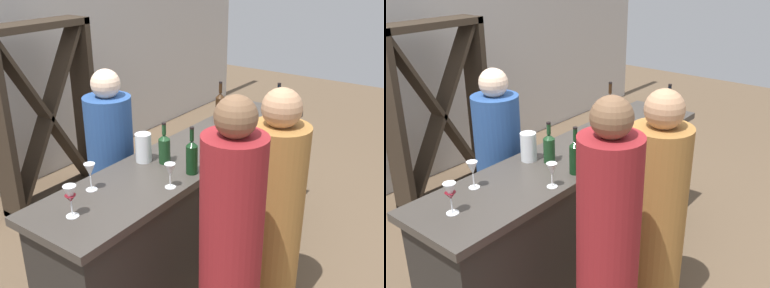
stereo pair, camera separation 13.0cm
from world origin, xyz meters
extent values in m
plane|color=brown|center=(0.00, 0.00, 0.00)|extent=(12.00, 12.00, 0.00)
cube|color=#2A2723|center=(0.00, 0.00, 0.45)|extent=(2.42, 0.49, 0.90)
cube|color=#3D3833|center=(0.00, 0.00, 0.92)|extent=(2.50, 0.57, 0.05)
cube|color=#33281E|center=(-0.40, 1.65, 0.84)|extent=(0.06, 0.28, 1.68)
cube|color=#33281E|center=(0.51, 1.65, 0.84)|extent=(0.06, 0.28, 1.68)
cube|color=#33281E|center=(0.05, 1.65, 1.65)|extent=(0.97, 0.28, 0.06)
cube|color=#33281E|center=(0.05, 1.65, 0.03)|extent=(0.97, 0.28, 0.06)
cube|color=#33281E|center=(0.05, 1.65, 0.84)|extent=(0.88, 0.20, 1.57)
cube|color=#33281E|center=(0.05, 1.65, 0.84)|extent=(0.88, 0.20, 1.57)
cylinder|color=black|center=(-0.28, -0.20, 1.04)|extent=(0.07, 0.07, 0.18)
cone|color=black|center=(-0.28, -0.20, 1.14)|extent=(0.07, 0.07, 0.03)
cylinder|color=black|center=(-0.28, -0.20, 1.20)|extent=(0.03, 0.03, 0.08)
cylinder|color=black|center=(-0.28, -0.20, 1.24)|extent=(0.03, 0.03, 0.01)
cylinder|color=#193D1E|center=(-0.26, 0.03, 1.03)|extent=(0.08, 0.08, 0.16)
cone|color=#193D1E|center=(-0.26, 0.03, 1.12)|extent=(0.08, 0.08, 0.03)
cylinder|color=#193D1E|center=(-0.26, 0.03, 1.17)|extent=(0.03, 0.03, 0.07)
cylinder|color=black|center=(-0.26, 0.03, 1.21)|extent=(0.03, 0.03, 0.01)
cylinder|color=#331E0F|center=(0.63, 0.17, 1.04)|extent=(0.07, 0.07, 0.19)
cone|color=#331E0F|center=(0.63, 0.17, 1.16)|extent=(0.07, 0.07, 0.04)
cylinder|color=#331E0F|center=(0.63, 0.17, 1.21)|extent=(0.03, 0.03, 0.08)
cylinder|color=black|center=(0.63, 0.17, 1.26)|extent=(0.03, 0.03, 0.01)
cylinder|color=black|center=(0.98, -0.17, 1.03)|extent=(0.08, 0.08, 0.17)
cone|color=black|center=(0.98, -0.17, 1.13)|extent=(0.08, 0.08, 0.03)
cylinder|color=black|center=(0.98, -0.17, 1.19)|extent=(0.03, 0.03, 0.07)
cylinder|color=black|center=(0.98, -0.17, 1.23)|extent=(0.03, 0.03, 0.01)
cylinder|color=white|center=(-0.50, -0.20, 0.95)|extent=(0.06, 0.06, 0.00)
cylinder|color=white|center=(-0.50, -0.20, 0.98)|extent=(0.01, 0.01, 0.07)
cone|color=white|center=(-0.50, -0.20, 1.06)|extent=(0.06, 0.06, 0.08)
cylinder|color=white|center=(-1.04, 0.01, 0.95)|extent=(0.07, 0.07, 0.00)
cylinder|color=white|center=(-1.04, 0.01, 0.99)|extent=(0.01, 0.01, 0.08)
cone|color=white|center=(-1.04, 0.01, 1.08)|extent=(0.07, 0.07, 0.09)
cone|color=maroon|center=(-1.04, 0.01, 1.05)|extent=(0.06, 0.06, 0.04)
cylinder|color=white|center=(-0.79, 0.14, 0.95)|extent=(0.06, 0.06, 0.00)
cylinder|color=white|center=(-0.79, 0.14, 0.99)|extent=(0.01, 0.01, 0.08)
cone|color=white|center=(-0.79, 0.14, 1.07)|extent=(0.06, 0.06, 0.08)
cylinder|color=silver|center=(-0.32, 0.16, 1.04)|extent=(0.10, 0.10, 0.19)
cylinder|color=#9E6B33|center=(-0.10, -0.68, 0.65)|extent=(0.39, 0.39, 1.30)
sphere|color=tan|center=(-0.10, -0.68, 1.41)|extent=(0.23, 0.23, 0.23)
cylinder|color=maroon|center=(-0.66, -0.71, 0.72)|extent=(0.37, 0.37, 1.44)
sphere|color=brown|center=(-0.66, -0.71, 1.53)|extent=(0.20, 0.20, 0.20)
cylinder|color=#284C8C|center=(-0.20, 0.59, 0.64)|extent=(0.36, 0.36, 1.28)
sphere|color=beige|center=(-0.20, 0.59, 1.37)|extent=(0.21, 0.21, 0.21)
camera|label=1|loc=(-2.29, -1.63, 2.18)|focal=41.92mm
camera|label=2|loc=(-2.21, -1.74, 2.18)|focal=41.92mm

